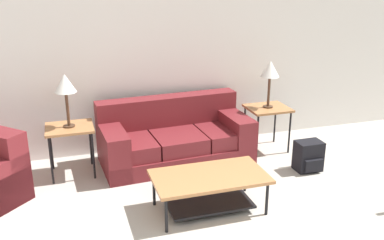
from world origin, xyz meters
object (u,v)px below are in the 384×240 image
(couch, at_px, (175,139))
(table_lamp_left, at_px, (65,85))
(table_lamp_right, at_px, (270,70))
(coffee_table, at_px, (209,184))
(side_table_right, at_px, (268,112))
(backpack, at_px, (309,156))
(side_table_left, at_px, (70,132))

(couch, bearing_deg, table_lamp_left, -178.54)
(table_lamp_left, bearing_deg, table_lamp_right, 0.00)
(coffee_table, distance_m, table_lamp_left, 2.08)
(side_table_right, distance_m, table_lamp_right, 0.59)
(side_table_right, bearing_deg, table_lamp_left, 180.00)
(couch, height_order, side_table_right, couch)
(table_lamp_left, height_order, backpack, table_lamp_left)
(couch, bearing_deg, table_lamp_right, -1.46)
(couch, distance_m, side_table_left, 1.37)
(coffee_table, xyz_separation_m, side_table_right, (1.34, 1.34, 0.26))
(coffee_table, bearing_deg, side_table_left, 135.17)
(couch, xyz_separation_m, backpack, (1.55, -0.83, -0.10))
(backpack, bearing_deg, couch, 151.90)
(side_table_right, height_order, table_lamp_right, table_lamp_right)
(coffee_table, height_order, backpack, coffee_table)
(side_table_left, relative_size, table_lamp_right, 0.96)
(couch, relative_size, table_lamp_right, 3.07)
(side_table_right, relative_size, table_lamp_right, 0.96)
(side_table_right, xyz_separation_m, table_lamp_left, (-2.69, 0.00, 0.59))
(couch, distance_m, side_table_right, 1.37)
(couch, height_order, backpack, couch)
(coffee_table, bearing_deg, table_lamp_left, 135.17)
(side_table_left, bearing_deg, backpack, -15.34)
(side_table_left, distance_m, backpack, 3.02)
(side_table_left, distance_m, table_lamp_left, 0.59)
(coffee_table, distance_m, side_table_left, 1.92)
(couch, xyz_separation_m, side_table_right, (1.35, -0.03, 0.27))
(backpack, bearing_deg, table_lamp_right, 104.31)
(side_table_left, relative_size, table_lamp_left, 0.96)
(side_table_left, relative_size, backpack, 1.62)
(side_table_left, height_order, backpack, side_table_left)
(couch, height_order, table_lamp_right, table_lamp_right)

